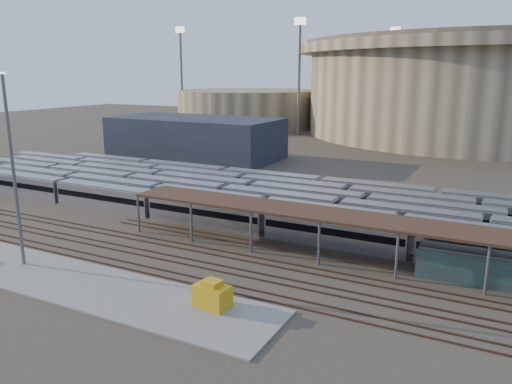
{
  "coord_description": "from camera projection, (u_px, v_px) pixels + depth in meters",
  "views": [
    {
      "loc": [
        35.59,
        -48.73,
        21.11
      ],
      "look_at": [
        4.3,
        12.0,
        4.6
      ],
      "focal_mm": 35.0,
      "sensor_mm": 36.0,
      "label": 1
    }
  ],
  "objects": [
    {
      "name": "floodlight_1",
      "position": [
        181.0,
        73.0,
        199.59
      ],
      "size": [
        4.0,
        1.0,
        38.4
      ],
      "color": "#5D5D63",
      "rests_on": "ground"
    },
    {
      "name": "floodlight_3",
      "position": [
        393.0,
        73.0,
        200.76
      ],
      "size": [
        4.0,
        1.0,
        38.4
      ],
      "color": "#5D5D63",
      "rests_on": "ground"
    },
    {
      "name": "empty_tracks",
      "position": [
        157.0,
        255.0,
        58.57
      ],
      "size": [
        170.0,
        9.62,
        0.18
      ],
      "color": "#4C3323",
      "rests_on": "ground"
    },
    {
      "name": "teal_boxcar",
      "position": [
        488.0,
        270.0,
        50.45
      ],
      "size": [
        13.92,
        3.11,
        3.23
      ],
      "primitive_type": "cube",
      "rotation": [
        0.0,
        0.0,
        0.03
      ],
      "color": "#214F52",
      "rests_on": "ground"
    },
    {
      "name": "apron",
      "position": [
        59.0,
        278.0,
        52.15
      ],
      "size": [
        50.0,
        9.0,
        0.2
      ],
      "primitive_type": "cube",
      "color": "gray",
      "rests_on": "ground"
    },
    {
      "name": "subway_trains",
      "position": [
        261.0,
        199.0,
        77.63
      ],
      "size": [
        125.0,
        23.9,
        3.6
      ],
      "color": "#BCBDC1",
      "rests_on": "ground"
    },
    {
      "name": "yard_light_pole",
      "position": [
        13.0,
        172.0,
        53.25
      ],
      "size": [
        0.82,
        0.36,
        20.89
      ],
      "color": "#5D5D63",
      "rests_on": "apron"
    },
    {
      "name": "stadium",
      "position": [
        483.0,
        86.0,
        168.87
      ],
      "size": [
        124.0,
        124.0,
        32.5
      ],
      "color": "tan",
      "rests_on": "ground"
    },
    {
      "name": "inspection_shed",
      "position": [
        364.0,
        221.0,
        55.4
      ],
      "size": [
        60.3,
        6.0,
        5.3
      ],
      "color": "#5D5D63",
      "rests_on": "ground"
    },
    {
      "name": "service_building",
      "position": [
        195.0,
        138.0,
        124.84
      ],
      "size": [
        42.0,
        20.0,
        10.0
      ],
      "primitive_type": "cube",
      "color": "#1E232D",
      "rests_on": "ground"
    },
    {
      "name": "ground",
      "position": [
        182.0,
        244.0,
        62.91
      ],
      "size": [
        420.0,
        420.0,
        0.0
      ],
      "primitive_type": "plane",
      "color": "#383026",
      "rests_on": "ground"
    },
    {
      "name": "floodlight_0",
      "position": [
        299.0,
        73.0,
        166.46
      ],
      "size": [
        4.0,
        1.0,
        38.4
      ],
      "color": "#5D5D63",
      "rests_on": "ground"
    },
    {
      "name": "secondary_arena",
      "position": [
        248.0,
        108.0,
        200.3
      ],
      "size": [
        56.0,
        56.0,
        14.0
      ],
      "primitive_type": "cylinder",
      "color": "tan",
      "rests_on": "ground"
    },
    {
      "name": "yellow_equipment",
      "position": [
        212.0,
        296.0,
        45.41
      ],
      "size": [
        3.5,
        2.44,
        2.04
      ],
      "primitive_type": "cube",
      "rotation": [
        0.0,
        0.0,
        -0.13
      ],
      "color": "#C89412",
      "rests_on": "apron"
    }
  ]
}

